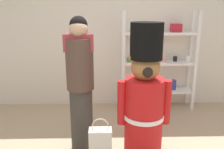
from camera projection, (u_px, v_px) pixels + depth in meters
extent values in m
cube|color=silver|center=(114.00, 34.00, 4.27)|extent=(6.40, 0.12, 2.60)
cube|color=white|center=(124.00, 63.00, 4.04)|extent=(0.05, 0.05, 1.71)
cube|color=white|center=(196.00, 63.00, 4.07)|extent=(0.05, 0.05, 1.71)
cube|color=white|center=(122.00, 59.00, 4.33)|extent=(0.05, 0.05, 1.71)
cube|color=white|center=(190.00, 59.00, 4.36)|extent=(0.05, 0.05, 1.71)
cube|color=white|center=(156.00, 90.00, 4.34)|extent=(1.23, 0.30, 0.04)
cube|color=white|center=(158.00, 63.00, 4.21)|extent=(1.23, 0.30, 0.04)
cube|color=white|center=(159.00, 33.00, 4.07)|extent=(1.23, 0.30, 0.04)
cylinder|color=green|center=(129.00, 60.00, 4.17)|extent=(0.07, 0.07, 0.08)
cylinder|color=navy|center=(140.00, 59.00, 4.22)|extent=(0.07, 0.07, 0.09)
cylinder|color=red|center=(152.00, 59.00, 4.22)|extent=(0.07, 0.07, 0.09)
cylinder|color=pink|center=(164.00, 59.00, 4.19)|extent=(0.07, 0.07, 0.09)
cylinder|color=black|center=(175.00, 59.00, 4.23)|extent=(0.07, 0.07, 0.09)
cylinder|color=white|center=(188.00, 59.00, 4.16)|extent=(0.09, 0.09, 0.11)
cylinder|color=silver|center=(140.00, 84.00, 4.31)|extent=(0.06, 0.06, 0.20)
cylinder|color=navy|center=(174.00, 85.00, 4.31)|extent=(0.08, 0.08, 0.18)
cube|color=gold|center=(143.00, 29.00, 4.04)|extent=(0.15, 0.12, 0.11)
cube|color=#B21E2D|center=(176.00, 28.00, 4.05)|extent=(0.17, 0.14, 0.14)
cylinder|color=red|center=(144.00, 117.00, 2.88)|extent=(0.46, 0.46, 0.97)
cylinder|color=white|center=(144.00, 116.00, 2.87)|extent=(0.47, 0.47, 0.05)
sphere|color=#9D6B3C|center=(146.00, 67.00, 2.71)|extent=(0.33, 0.33, 0.33)
sphere|color=#9D6B3C|center=(133.00, 58.00, 2.68)|extent=(0.12, 0.12, 0.12)
sphere|color=#9D6B3C|center=(158.00, 57.00, 2.69)|extent=(0.12, 0.12, 0.12)
cylinder|color=black|center=(147.00, 41.00, 2.63)|extent=(0.36, 0.36, 0.40)
cylinder|color=red|center=(122.00, 103.00, 2.82)|extent=(0.11, 0.11, 0.53)
cylinder|color=red|center=(166.00, 102.00, 2.83)|extent=(0.11, 0.11, 0.53)
sphere|color=black|center=(148.00, 72.00, 2.57)|extent=(0.12, 0.12, 0.12)
cylinder|color=#38332D|center=(82.00, 119.00, 3.00)|extent=(0.28, 0.28, 0.81)
cylinder|color=#4C382D|center=(80.00, 64.00, 2.81)|extent=(0.32, 0.32, 0.60)
sphere|color=tan|center=(78.00, 30.00, 2.71)|extent=(0.22, 0.22, 0.22)
cube|color=#993338|center=(78.00, 43.00, 2.68)|extent=(0.34, 0.04, 0.20)
sphere|color=black|center=(78.00, 25.00, 2.71)|extent=(0.21, 0.21, 0.21)
cube|color=silver|center=(100.00, 145.00, 2.82)|extent=(0.27, 0.15, 0.39)
torus|color=silver|center=(100.00, 126.00, 2.76)|extent=(0.20, 0.01, 0.20)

